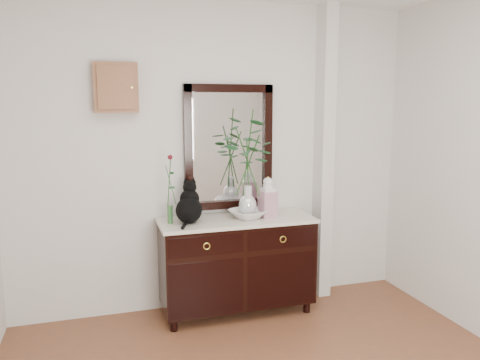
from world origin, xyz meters
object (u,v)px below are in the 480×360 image
object	(u,v)px
sideboard	(237,260)
ginger_jar	(268,197)
cat	(189,202)
lotus_bowl	(248,214)

from	to	relation	value
sideboard	ginger_jar	xyz separation A→B (m)	(0.28, -0.02, 0.55)
cat	ginger_jar	distance (m)	0.69
cat	lotus_bowl	bearing A→B (deg)	18.65
lotus_bowl	ginger_jar	distance (m)	0.23
lotus_bowl	ginger_jar	bearing A→B (deg)	0.69
ginger_jar	sideboard	bearing A→B (deg)	176.51
cat	ginger_jar	xyz separation A→B (m)	(0.69, -0.00, 0.00)
sideboard	lotus_bowl	distance (m)	0.42
cat	ginger_jar	world-z (taller)	ginger_jar
lotus_bowl	ginger_jar	world-z (taller)	ginger_jar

